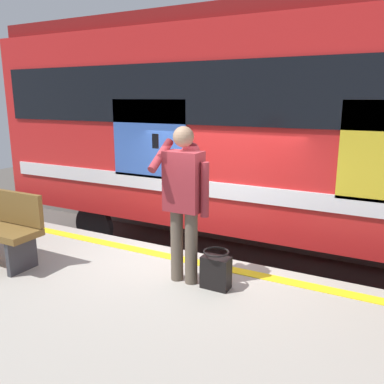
{
  "coord_description": "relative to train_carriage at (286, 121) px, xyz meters",
  "views": [
    {
      "loc": [
        -2.37,
        4.45,
        3.0
      ],
      "look_at": [
        -0.17,
        0.3,
        1.89
      ],
      "focal_mm": 37.41,
      "sensor_mm": 36.0,
      "label": 1
    }
  ],
  "objects": [
    {
      "name": "ground_plane",
      "position": [
        0.56,
        2.38,
        -2.61
      ],
      "size": [
        25.67,
        25.67,
        0.0
      ],
      "primitive_type": "plane",
      "color": "#4C4742"
    },
    {
      "name": "safety_line",
      "position": [
        0.56,
        2.68,
        -1.62
      ],
      "size": [
        16.77,
        0.16,
        0.01
      ],
      "primitive_type": "cube",
      "color": "yellow",
      "rests_on": "platform"
    },
    {
      "name": "passenger",
      "position": [
        0.21,
        3.2,
        -0.61
      ],
      "size": [
        0.57,
        0.55,
        1.73
      ],
      "color": "brown",
      "rests_on": "platform"
    },
    {
      "name": "track_rail_far",
      "position": [
        0.56,
        -0.72,
        -2.53
      ],
      "size": [
        22.25,
        0.08,
        0.16
      ],
      "primitive_type": "cube",
      "color": "slate",
      "rests_on": "ground"
    },
    {
      "name": "handbag",
      "position": [
        -0.18,
        3.19,
        -1.43
      ],
      "size": [
        0.31,
        0.28,
        0.42
      ],
      "color": "black",
      "rests_on": "platform"
    },
    {
      "name": "train_carriage",
      "position": [
        0.0,
        0.0,
        0.0
      ],
      "size": [
        10.18,
        3.06,
        4.15
      ],
      "color": "red",
      "rests_on": "ground"
    },
    {
      "name": "track_rail_near",
      "position": [
        0.56,
        0.71,
        -2.53
      ],
      "size": [
        22.25,
        0.08,
        0.16
      ],
      "primitive_type": "cube",
      "color": "slate",
      "rests_on": "ground"
    }
  ]
}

